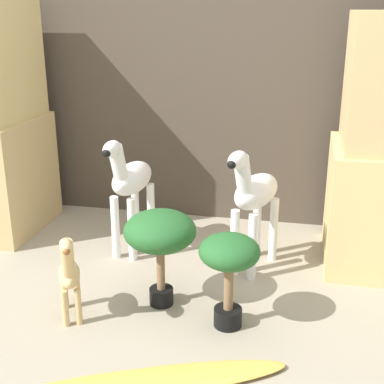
{
  "coord_description": "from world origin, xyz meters",
  "views": [
    {
      "loc": [
        0.76,
        -1.98,
        1.43
      ],
      "look_at": [
        0.16,
        0.88,
        0.42
      ],
      "focal_mm": 50.0,
      "sensor_mm": 36.0,
      "label": 1
    }
  ],
  "objects_px": {
    "potted_palm_front": "(229,260)",
    "zebra_left": "(130,183)",
    "potted_palm_back": "(160,235)",
    "giraffe_figurine": "(69,274)",
    "surfboard": "(139,383)",
    "zebra_right": "(254,197)"
  },
  "relations": [
    {
      "from": "giraffe_figurine",
      "to": "zebra_right",
      "type": "bearing_deg",
      "value": 41.96
    },
    {
      "from": "zebra_right",
      "to": "giraffe_figurine",
      "type": "bearing_deg",
      "value": -138.04
    },
    {
      "from": "zebra_right",
      "to": "surfboard",
      "type": "height_order",
      "value": "zebra_right"
    },
    {
      "from": "potted_palm_front",
      "to": "surfboard",
      "type": "distance_m",
      "value": 0.66
    },
    {
      "from": "zebra_left",
      "to": "surfboard",
      "type": "xyz_separation_m",
      "value": [
        0.42,
        -1.2,
        -0.42
      ]
    },
    {
      "from": "zebra_left",
      "to": "giraffe_figurine",
      "type": "height_order",
      "value": "zebra_left"
    },
    {
      "from": "potted_palm_front",
      "to": "potted_palm_back",
      "type": "distance_m",
      "value": 0.38
    },
    {
      "from": "zebra_left",
      "to": "giraffe_figurine",
      "type": "bearing_deg",
      "value": -93.29
    },
    {
      "from": "potted_palm_front",
      "to": "potted_palm_back",
      "type": "xyz_separation_m",
      "value": [
        -0.36,
        0.13,
        0.04
      ]
    },
    {
      "from": "giraffe_figurine",
      "to": "surfboard",
      "type": "relative_size",
      "value": 0.41
    },
    {
      "from": "potted_palm_front",
      "to": "potted_palm_back",
      "type": "bearing_deg",
      "value": 160.79
    },
    {
      "from": "giraffe_figurine",
      "to": "potted_palm_back",
      "type": "xyz_separation_m",
      "value": [
        0.38,
        0.23,
        0.14
      ]
    },
    {
      "from": "zebra_left",
      "to": "potted_palm_front",
      "type": "height_order",
      "value": "zebra_left"
    },
    {
      "from": "potted_palm_front",
      "to": "zebra_left",
      "type": "bearing_deg",
      "value": 135.12
    },
    {
      "from": "potted_palm_back",
      "to": "giraffe_figurine",
      "type": "bearing_deg",
      "value": -149.1
    },
    {
      "from": "giraffe_figurine",
      "to": "potted_palm_front",
      "type": "xyz_separation_m",
      "value": [
        0.74,
        0.1,
        0.1
      ]
    },
    {
      "from": "zebra_left",
      "to": "giraffe_figurine",
      "type": "relative_size",
      "value": 1.56
    },
    {
      "from": "zebra_right",
      "to": "potted_palm_front",
      "type": "xyz_separation_m",
      "value": [
        -0.05,
        -0.61,
        -0.1
      ]
    },
    {
      "from": "potted_palm_back",
      "to": "surfboard",
      "type": "height_order",
      "value": "potted_palm_back"
    },
    {
      "from": "zebra_right",
      "to": "surfboard",
      "type": "relative_size",
      "value": 0.63
    },
    {
      "from": "zebra_left",
      "to": "potted_palm_back",
      "type": "bearing_deg",
      "value": -59.32
    },
    {
      "from": "zebra_right",
      "to": "giraffe_figurine",
      "type": "xyz_separation_m",
      "value": [
        -0.79,
        -0.71,
        -0.19
      ]
    }
  ]
}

